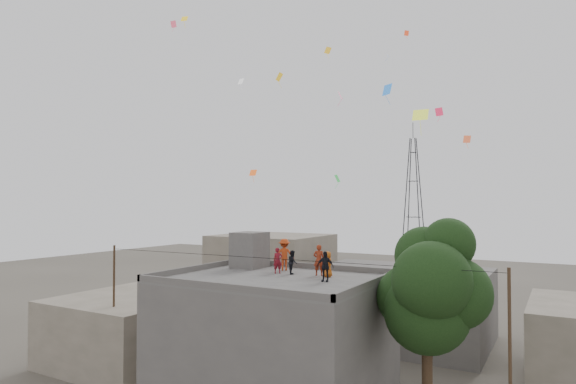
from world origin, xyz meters
name	(u,v)px	position (x,y,z in m)	size (l,w,h in m)	color
main_building	(274,341)	(0.00, 0.00, 3.05)	(10.00, 8.00, 6.10)	#53504D
parapet	(274,275)	(0.00, 0.00, 6.25)	(10.00, 8.00, 0.30)	#53504D
stair_head_box	(250,250)	(-3.20, 2.60, 7.10)	(1.60, 1.80, 2.00)	#53504D
neighbor_west	(142,326)	(-11.00, 2.00, 2.00)	(8.00, 10.00, 4.00)	#6A6354
neighbor_north	(400,305)	(2.00, 14.00, 2.50)	(12.00, 9.00, 5.00)	#53504D
neighbor_northwest	(272,275)	(-10.00, 16.00, 3.50)	(9.00, 8.00, 7.00)	#6A6354
tree	(431,289)	(7.37, 0.60, 6.10)	(4.90, 4.60, 9.10)	black
utility_line	(269,333)	(0.50, -1.25, 3.83)	(20.12, 0.62, 7.40)	black
transmission_tower	(413,209)	(-4.00, 40.00, 9.07)	(2.97, 2.97, 20.01)	black
person_red_adult	(319,260)	(1.55, 1.79, 6.88)	(0.57, 0.37, 1.55)	maroon
person_orange_child	(328,264)	(2.13, 1.61, 6.73)	(0.61, 0.40, 1.26)	#B85415
person_dark_child	(293,262)	(0.14, 1.60, 6.70)	(0.59, 0.46, 1.21)	black
person_dark_adult	(325,266)	(2.63, 0.22, 6.80)	(0.82, 0.34, 1.40)	black
person_orange_adult	(284,255)	(-0.94, 2.61, 6.95)	(1.10, 0.63, 1.71)	#B33914
person_red_child	(278,261)	(-0.66, 1.47, 6.76)	(0.48, 0.31, 1.32)	maroon
kites	(330,88)	(0.33, 5.82, 16.57)	(19.58, 17.30, 11.58)	#F45A19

